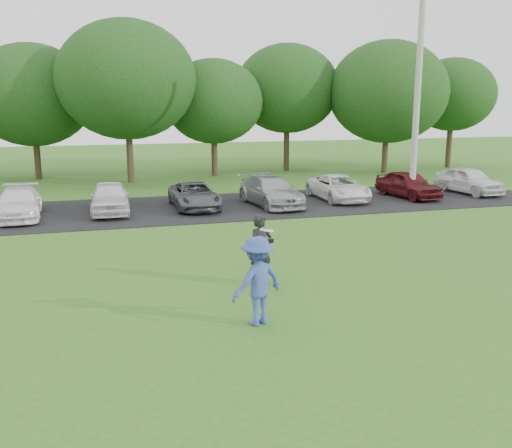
{
  "coord_description": "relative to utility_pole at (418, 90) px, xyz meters",
  "views": [
    {
      "loc": [
        -3.94,
        -10.3,
        4.42
      ],
      "look_at": [
        0.0,
        3.5,
        1.3
      ],
      "focal_mm": 40.0,
      "sensor_mm": 36.0,
      "label": 1
    }
  ],
  "objects": [
    {
      "name": "tree_row",
      "position": [
        -8.39,
        10.39,
        0.07
      ],
      "size": [
        42.39,
        9.85,
        8.64
      ],
      "color": "#38281C",
      "rests_on": "ground"
    },
    {
      "name": "ground",
      "position": [
        -9.9,
        -12.37,
        -4.84
      ],
      "size": [
        100.0,
        100.0,
        0.0
      ],
      "primitive_type": "plane",
      "color": "#346A1E",
      "rests_on": "ground"
    },
    {
      "name": "parking_lot",
      "position": [
        -9.9,
        0.63,
        -4.83
      ],
      "size": [
        32.0,
        6.5,
        0.03
      ],
      "primitive_type": "cube",
      "color": "black",
      "rests_on": "ground"
    },
    {
      "name": "camera_bystander",
      "position": [
        -10.06,
        -9.85,
        -3.97
      ],
      "size": [
        0.74,
        0.62,
        1.75
      ],
      "color": "black",
      "rests_on": "ground"
    },
    {
      "name": "utility_pole",
      "position": [
        0.0,
        0.0,
        0.0
      ],
      "size": [
        0.28,
        0.28,
        9.69
      ],
      "primitive_type": "cylinder",
      "color": "#AAABA5",
      "rests_on": "ground"
    },
    {
      "name": "frisbee_player",
      "position": [
        -10.84,
        -12.25,
        -3.94
      ],
      "size": [
        1.34,
        1.07,
        2.05
      ],
      "color": "#3A50A5",
      "rests_on": "ground"
    },
    {
      "name": "parked_cars",
      "position": [
        -9.81,
        0.48,
        -4.22
      ],
      "size": [
        28.84,
        4.67,
        1.26
      ],
      "color": "#A3A6AA",
      "rests_on": "parking_lot"
    }
  ]
}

